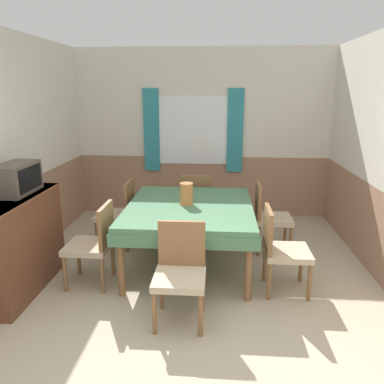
{
  "coord_description": "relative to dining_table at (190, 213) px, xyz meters",
  "views": [
    {
      "loc": [
        0.27,
        -2.27,
        1.97
      ],
      "look_at": [
        -0.02,
        1.71,
        0.88
      ],
      "focal_mm": 35.0,
      "sensor_mm": 36.0,
      "label": 1
    }
  ],
  "objects": [
    {
      "name": "ground_plane",
      "position": [
        0.05,
        -1.71,
        -0.63
      ],
      "size": [
        16.0,
        16.0,
        0.0
      ],
      "primitive_type": "plane",
      "color": "tan"
    },
    {
      "name": "wall_back",
      "position": [
        0.04,
        1.92,
        0.67
      ],
      "size": [
        4.33,
        0.09,
        2.6
      ],
      "color": "silver",
      "rests_on": "ground_plane"
    },
    {
      "name": "wall_left",
      "position": [
        -1.94,
        0.09,
        0.67
      ],
      "size": [
        0.05,
        4.0,
        2.6
      ],
      "color": "silver",
      "rests_on": "ground_plane"
    },
    {
      "name": "wall_right",
      "position": [
        2.04,
        0.09,
        0.67
      ],
      "size": [
        0.05,
        4.0,
        2.6
      ],
      "color": "silver",
      "rests_on": "ground_plane"
    },
    {
      "name": "dining_table",
      "position": [
        0.0,
        0.0,
        0.0
      ],
      "size": [
        1.42,
        1.62,
        0.73
      ],
      "color": "#4C7A56",
      "rests_on": "ground_plane"
    },
    {
      "name": "chair_left_far",
      "position": [
        -0.94,
        0.5,
        -0.16
      ],
      "size": [
        0.44,
        0.44,
        0.86
      ],
      "rotation": [
        0.0,
        0.0,
        1.57
      ],
      "color": "brown",
      "rests_on": "ground_plane"
    },
    {
      "name": "chair_right_near",
      "position": [
        0.94,
        -0.5,
        -0.16
      ],
      "size": [
        0.44,
        0.44,
        0.86
      ],
      "rotation": [
        0.0,
        0.0,
        4.71
      ],
      "color": "brown",
      "rests_on": "ground_plane"
    },
    {
      "name": "chair_right_far",
      "position": [
        0.94,
        0.5,
        -0.16
      ],
      "size": [
        0.44,
        0.44,
        0.86
      ],
      "rotation": [
        0.0,
        0.0,
        4.71
      ],
      "color": "brown",
      "rests_on": "ground_plane"
    },
    {
      "name": "chair_head_window",
      "position": [
        0.0,
        1.04,
        -0.16
      ],
      "size": [
        0.44,
        0.44,
        0.86
      ],
      "color": "brown",
      "rests_on": "ground_plane"
    },
    {
      "name": "chair_head_near",
      "position": [
        0.0,
        -1.04,
        -0.16
      ],
      "size": [
        0.44,
        0.44,
        0.86
      ],
      "rotation": [
        0.0,
        0.0,
        3.14
      ],
      "color": "brown",
      "rests_on": "ground_plane"
    },
    {
      "name": "chair_left_near",
      "position": [
        -0.94,
        -0.5,
        -0.16
      ],
      "size": [
        0.44,
        0.44,
        0.86
      ],
      "rotation": [
        0.0,
        0.0,
        1.57
      ],
      "color": "brown",
      "rests_on": "ground_plane"
    },
    {
      "name": "sideboard",
      "position": [
        -1.67,
        -0.67,
        -0.13
      ],
      "size": [
        0.46,
        1.21,
        0.98
      ],
      "color": "brown",
      "rests_on": "ground_plane"
    },
    {
      "name": "tv",
      "position": [
        -1.67,
        -0.52,
        0.5
      ],
      "size": [
        0.29,
        0.53,
        0.3
      ],
      "color": "#51473D",
      "rests_on": "sideboard"
    },
    {
      "name": "vase",
      "position": [
        -0.04,
        0.01,
        0.22
      ],
      "size": [
        0.15,
        0.15,
        0.25
      ],
      "color": "#B26B38",
      "rests_on": "dining_table"
    }
  ]
}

